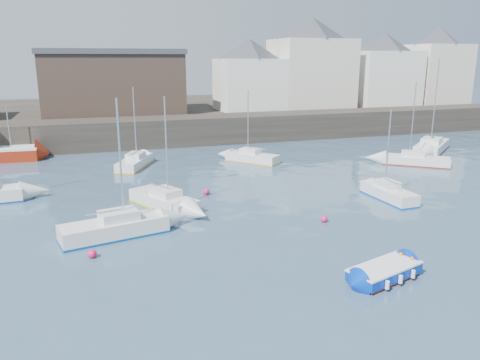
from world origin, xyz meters
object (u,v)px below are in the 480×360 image
object	(u,v)px
sailboat_b	(164,200)
sailboat_h	(135,162)
sailboat_a	(115,228)
buoy_mid	(324,222)
sailboat_f	(252,157)
blue_dinghy	(385,272)
sailboat_d	(415,160)
buoy_far	(206,195)
sailboat_g	(432,146)
sailboat_c	(388,193)
buoy_near	(92,258)

from	to	relation	value
sailboat_b	sailboat_h	distance (m)	12.28
sailboat_a	buoy_mid	xyz separation A→B (m)	(11.82, -1.44, -0.52)
buoy_mid	sailboat_b	bearing A→B (deg)	145.41
sailboat_f	blue_dinghy	bearing A→B (deg)	-96.04
sailboat_a	buoy_mid	distance (m)	11.92
sailboat_a	sailboat_b	world-z (taller)	sailboat_a
blue_dinghy	sailboat_d	world-z (taller)	sailboat_d
sailboat_d	buoy_far	xyz separation A→B (m)	(-20.29, -3.32, -0.45)
sailboat_a	sailboat_h	world-z (taller)	sailboat_a
sailboat_a	sailboat_g	distance (m)	35.76
sailboat_c	buoy_far	world-z (taller)	sailboat_c
sailboat_c	sailboat_d	xyz separation A→B (m)	(8.78, 8.35, -0.02)
sailboat_d	buoy_mid	world-z (taller)	sailboat_d
sailboat_d	buoy_far	distance (m)	20.56
sailboat_f	buoy_near	distance (m)	23.06
buoy_mid	sailboat_d	bearing A→B (deg)	36.19
blue_dinghy	sailboat_b	distance (m)	15.21
sailboat_c	blue_dinghy	bearing A→B (deg)	-126.07
sailboat_a	buoy_far	size ratio (longest dim) A/B	16.18
sailboat_h	buoy_mid	size ratio (longest dim) A/B	16.93
buoy_mid	buoy_far	xyz separation A→B (m)	(-5.16, 7.74, 0.00)
sailboat_f	buoy_mid	world-z (taller)	sailboat_f
buoy_near	blue_dinghy	bearing A→B (deg)	-27.93
sailboat_a	sailboat_g	xyz separation A→B (m)	(32.72, 14.43, 0.01)
blue_dinghy	sailboat_g	bearing A→B (deg)	46.71
blue_dinghy	sailboat_a	distance (m)	13.96
sailboat_f	buoy_far	xyz separation A→B (m)	(-6.68, -9.05, -0.46)
sailboat_a	sailboat_d	bearing A→B (deg)	19.66
blue_dinghy	sailboat_h	bearing A→B (deg)	107.34
buoy_near	sailboat_b	bearing A→B (deg)	56.34
sailboat_a	buoy_mid	bearing A→B (deg)	-6.95
sailboat_a	blue_dinghy	bearing A→B (deg)	-39.48
sailboat_a	sailboat_b	distance (m)	5.53
sailboat_a	sailboat_b	size ratio (longest dim) A/B	1.04
sailboat_c	sailboat_h	distance (m)	21.75
sailboat_f	buoy_mid	xyz separation A→B (m)	(-1.52, -16.80, -0.46)
sailboat_a	sailboat_f	distance (m)	20.34
sailboat_f	buoy_mid	bearing A→B (deg)	-95.16
sailboat_h	buoy_far	distance (m)	11.07
blue_dinghy	sailboat_f	world-z (taller)	sailboat_f
sailboat_g	sailboat_a	bearing A→B (deg)	-156.20
sailboat_d	buoy_mid	distance (m)	18.75
sailboat_b	buoy_far	world-z (taller)	sailboat_b
sailboat_a	buoy_near	xyz separation A→B (m)	(-1.25, -2.50, -0.52)
sailboat_g	buoy_far	xyz separation A→B (m)	(-26.07, -8.13, -0.53)
sailboat_d	buoy_near	xyz separation A→B (m)	(-28.20, -12.12, -0.45)
sailboat_b	sailboat_g	distance (m)	31.04
buoy_mid	buoy_far	world-z (taller)	buoy_far
sailboat_h	sailboat_f	bearing A→B (deg)	-7.09
blue_dinghy	sailboat_f	xyz separation A→B (m)	(2.57, 24.23, 0.10)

